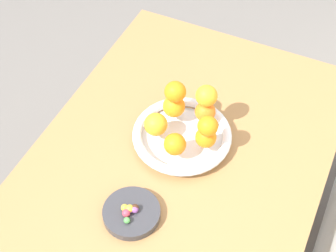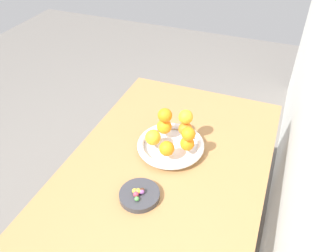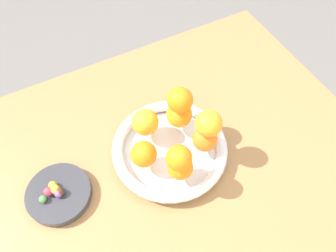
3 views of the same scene
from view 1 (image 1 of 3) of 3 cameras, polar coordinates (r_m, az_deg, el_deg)
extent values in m
cube|color=#9E7042|center=(1.39, 0.92, -4.33)|extent=(1.10, 0.76, 0.04)
cylinder|color=#9E7042|center=(2.05, -1.73, 2.72)|extent=(0.05, 0.05, 0.70)
cylinder|color=#9E7042|center=(1.94, 15.50, -3.19)|extent=(0.05, 0.05, 0.70)
cylinder|color=silver|center=(1.42, 1.55, -1.48)|extent=(0.23, 0.23, 0.01)
torus|color=silver|center=(1.40, 1.57, -0.97)|extent=(0.27, 0.27, 0.03)
cylinder|color=#333338|center=(1.28, -4.06, -9.60)|extent=(0.14, 0.14, 0.02)
sphere|color=orange|center=(1.34, 4.21, -1.25)|extent=(0.06, 0.06, 0.06)
sphere|color=orange|center=(1.40, 4.14, 1.60)|extent=(0.06, 0.06, 0.06)
sphere|color=orange|center=(1.41, 0.66, 2.21)|extent=(0.06, 0.06, 0.06)
sphere|color=orange|center=(1.36, -1.36, 0.18)|extent=(0.06, 0.06, 0.06)
sphere|color=orange|center=(1.32, 0.77, -2.03)|extent=(0.06, 0.06, 0.06)
sphere|color=orange|center=(1.36, 0.80, 3.81)|extent=(0.06, 0.06, 0.06)
sphere|color=orange|center=(1.30, 4.43, -0.01)|extent=(0.05, 0.05, 0.05)
sphere|color=orange|center=(1.36, 4.29, 3.36)|extent=(0.06, 0.06, 0.06)
sphere|color=#C6384C|center=(1.26, -4.66, -9.59)|extent=(0.02, 0.02, 0.02)
sphere|color=#C6384C|center=(1.26, -3.66, -9.11)|extent=(0.01, 0.01, 0.01)
sphere|color=gold|center=(1.26, -4.28, -9.12)|extent=(0.02, 0.02, 0.02)
sphere|color=#8C4C99|center=(1.26, -3.70, -9.21)|extent=(0.02, 0.02, 0.02)
sphere|color=#472819|center=(1.26, -3.68, -9.03)|extent=(0.02, 0.02, 0.02)
sphere|color=#4C9947|center=(1.25, -4.57, -10.37)|extent=(0.02, 0.02, 0.02)
sphere|color=gold|center=(1.27, -4.84, -9.01)|extent=(0.02, 0.02, 0.02)
sphere|color=#8C4C99|center=(1.26, -4.15, -9.25)|extent=(0.02, 0.02, 0.02)
camera|label=2|loc=(0.22, -25.75, -63.35)|focal=35.00mm
camera|label=3|loc=(0.76, 21.28, 13.30)|focal=35.00mm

